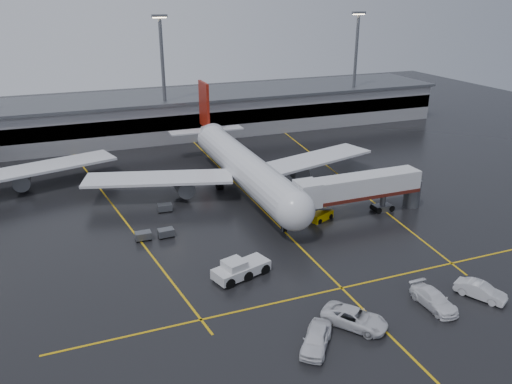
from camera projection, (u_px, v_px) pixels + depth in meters
name	position (u px, v px, depth m)	size (l,w,h in m)	color
ground	(264.00, 211.00, 73.29)	(220.00, 220.00, 0.00)	black
apron_line_centre	(264.00, 211.00, 73.29)	(0.25, 90.00, 0.02)	gold
apron_line_stop	(342.00, 288.00, 54.21)	(60.00, 0.25, 0.02)	gold
apron_line_left	(113.00, 206.00, 75.19)	(0.25, 70.00, 0.02)	gold
apron_line_right	(338.00, 175.00, 88.06)	(0.25, 70.00, 0.02)	gold
terminal	(183.00, 113.00, 113.29)	(122.00, 19.00, 8.60)	gray
light_mast_mid	(163.00, 72.00, 102.74)	(3.00, 1.20, 25.45)	#595B60
light_mast_right	(355.00, 62.00, 117.99)	(3.00, 1.20, 25.45)	#595B60
main_airliner	(241.00, 164.00, 80.17)	(48.80, 45.60, 14.10)	silver
jet_bridge	(359.00, 189.00, 70.68)	(19.90, 3.40, 6.05)	silver
pushback_tractor	(240.00, 269.00, 56.08)	(6.97, 4.44, 2.32)	silver
belt_loader	(321.00, 216.00, 70.46)	(3.93, 2.83, 2.30)	#CAA200
service_van_a	(355.00, 318.00, 47.79)	(2.86, 6.19, 1.72)	silver
service_van_b	(434.00, 299.00, 50.75)	(2.29, 5.64, 1.64)	white
service_van_c	(480.00, 291.00, 52.22)	(1.76, 5.05, 1.66)	silver
service_van_d	(316.00, 339.00, 44.85)	(2.15, 5.34, 1.82)	white
baggage_cart_a	(166.00, 233.00, 65.36)	(2.06, 1.39, 1.12)	#595B60
baggage_cart_b	(143.00, 236.00, 64.56)	(2.01, 1.32, 1.12)	#595B60
baggage_cart_c	(165.00, 207.00, 73.02)	(2.11, 1.48, 1.12)	#595B60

